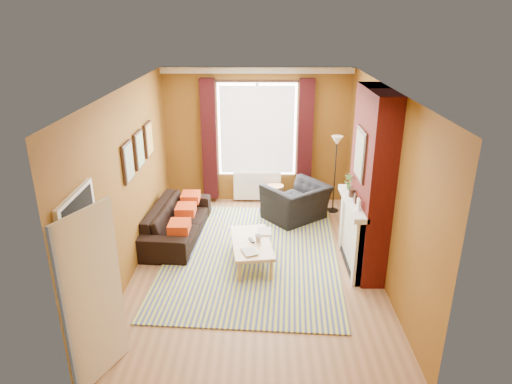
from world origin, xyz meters
TOP-DOWN VIEW (x-y plane):
  - ground at (0.00, 0.00)m, footprint 5.50×5.50m
  - room_walls at (0.63, 0.29)m, footprint 3.82×5.54m
  - striped_rug at (-0.07, 0.28)m, footprint 3.07×4.08m
  - sofa at (-1.42, 0.97)m, footprint 1.00×2.17m
  - armchair at (0.76, 1.73)m, footprint 1.46×1.43m
  - coffee_table at (-0.07, 0.01)m, footprint 0.75×1.27m
  - wicker_stool at (0.37, 2.40)m, footprint 0.40×0.40m
  - floor_lamp at (1.55, 2.14)m, footprint 0.29×0.29m
  - book_a at (-0.18, -0.39)m, footprint 0.29×0.33m
  - book_b at (0.03, 0.35)m, footprint 0.23×0.31m
  - mug at (0.04, 0.04)m, footprint 0.12×0.12m
  - tv_remote at (-0.07, 0.04)m, footprint 0.11×0.18m

SIDE VIEW (x-z plane):
  - ground at x=0.00m, z-range 0.00..0.00m
  - striped_rug at x=-0.07m, z-range 0.00..0.02m
  - wicker_stool at x=0.37m, z-range 0.00..0.45m
  - sofa at x=-1.42m, z-range 0.00..0.62m
  - armchair at x=0.76m, z-range 0.00..0.71m
  - coffee_table at x=-0.07m, z-range 0.16..0.56m
  - book_b at x=0.03m, z-range 0.40..0.42m
  - tv_remote at x=-0.07m, z-range 0.40..0.42m
  - book_a at x=-0.18m, z-range 0.40..0.43m
  - mug at x=0.04m, z-range 0.40..0.50m
  - floor_lamp at x=1.55m, z-range 0.45..2.03m
  - room_walls at x=0.63m, z-range -0.04..2.80m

